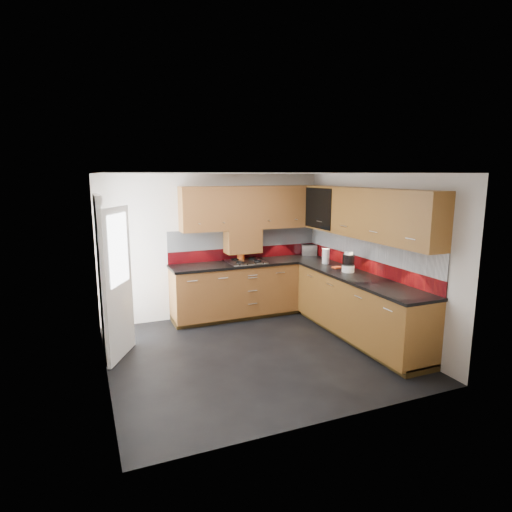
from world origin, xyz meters
name	(u,v)px	position (x,y,z in m)	size (l,w,h in m)	color
room	(255,244)	(0.00, 0.00, 1.50)	(4.00, 3.80, 2.64)	black
base_cabinets	(300,299)	(1.07, 0.72, 0.44)	(2.70, 3.20, 0.95)	#5A2B14
countertop	(300,270)	(1.05, 0.70, 0.92)	(2.72, 3.22, 0.04)	black
backsplash	(306,248)	(1.28, 0.93, 1.21)	(2.70, 3.20, 0.54)	#66090F
upper_cabinets	(309,210)	(1.23, 0.78, 1.84)	(2.50, 3.20, 0.72)	#5A2B14
extractor_hood	(243,241)	(0.45, 1.64, 1.28)	(0.60, 0.33, 0.40)	#5A2B14
glass_cabinet	(326,206)	(1.71, 1.07, 1.87)	(0.32, 0.80, 0.66)	black
back_door	(109,279)	(-1.78, 0.75, 1.03)	(0.42, 1.19, 2.04)	white
gas_hob	(246,262)	(0.45, 1.47, 0.96)	(0.60, 0.53, 0.05)	silver
utensil_pot	(241,255)	(0.43, 1.67, 1.04)	(0.13, 0.13, 0.45)	#CB4F13
toaster	(309,250)	(1.75, 1.65, 1.04)	(0.32, 0.26, 0.20)	silver
food_processor	(348,263)	(1.61, 0.22, 1.08)	(0.19, 0.19, 0.31)	white
paper_towel	(326,256)	(1.63, 0.88, 1.06)	(0.12, 0.12, 0.25)	white
orange_cloth	(337,267)	(1.62, 0.52, 0.95)	(0.14, 0.12, 0.01)	#F84D1B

